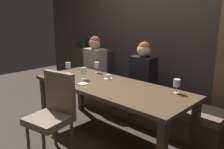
{
  "coord_description": "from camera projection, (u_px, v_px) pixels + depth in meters",
  "views": [
    {
      "loc": [
        2.05,
        -2.09,
        1.62
      ],
      "look_at": [
        -0.06,
        0.12,
        0.84
      ],
      "focal_mm": 37.97,
      "sensor_mm": 36.0,
      "label": 1
    }
  ],
  "objects": [
    {
      "name": "chair_near_side",
      "position": [
        54.0,
        109.0,
        2.72
      ],
      "size": [
        0.51,
        0.51,
        0.98
      ],
      "color": "brown",
      "rests_on": "ground"
    },
    {
      "name": "folded_napkin",
      "position": [
        83.0,
        84.0,
        3.07
      ],
      "size": [
        0.11,
        0.1,
        0.01
      ],
      "primitive_type": "cube",
      "rotation": [
        0.0,
        0.0,
        0.05
      ],
      "color": "silver",
      "rests_on": "dining_table"
    },
    {
      "name": "diner_redhead",
      "position": [
        95.0,
        60.0,
        4.18
      ],
      "size": [
        0.36,
        0.24,
        0.8
      ],
      "color": "#9E9384",
      "rests_on": "banquette_bench"
    },
    {
      "name": "espresso_cup",
      "position": [
        108.0,
        77.0,
        3.31
      ],
      "size": [
        0.12,
        0.12,
        0.06
      ],
      "color": "white",
      "rests_on": "dining_table"
    },
    {
      "name": "back_wall_tiled",
      "position": [
        163.0,
        22.0,
        3.72
      ],
      "size": [
        6.0,
        0.12,
        3.0
      ],
      "primitive_type": "cube",
      "color": "#383330",
      "rests_on": "ground"
    },
    {
      "name": "banquette_bench",
      "position": [
        141.0,
        107.0,
        3.67
      ],
      "size": [
        2.5,
        0.44,
        0.45
      ],
      "color": "#4A3C2E",
      "rests_on": "ground"
    },
    {
      "name": "diner_bearded",
      "position": [
        143.0,
        70.0,
        3.52
      ],
      "size": [
        0.36,
        0.24,
        0.79
      ],
      "color": "black",
      "rests_on": "banquette_bench"
    },
    {
      "name": "dining_table",
      "position": [
        109.0,
        91.0,
        3.08
      ],
      "size": [
        2.2,
        0.84,
        0.74
      ],
      "color": "#493422",
      "rests_on": "ground"
    },
    {
      "name": "wine_glass_center_front",
      "position": [
        97.0,
        65.0,
        3.66
      ],
      "size": [
        0.08,
        0.08,
        0.16
      ],
      "color": "silver",
      "rests_on": "dining_table"
    },
    {
      "name": "ground",
      "position": [
        109.0,
        136.0,
        3.24
      ],
      "size": [
        9.0,
        9.0,
        0.0
      ],
      "primitive_type": "plane",
      "color": "#382D26"
    },
    {
      "name": "wine_glass_end_right",
      "position": [
        177.0,
        83.0,
        2.7
      ],
      "size": [
        0.08,
        0.08,
        0.16
      ],
      "color": "silver",
      "rests_on": "dining_table"
    },
    {
      "name": "wine_glass_near_right",
      "position": [
        84.0,
        71.0,
        3.28
      ],
      "size": [
        0.08,
        0.08,
        0.16
      ],
      "color": "silver",
      "rests_on": "dining_table"
    },
    {
      "name": "wine_glass_near_left",
      "position": [
        68.0,
        66.0,
        3.63
      ],
      "size": [
        0.08,
        0.08,
        0.16
      ],
      "color": "silver",
      "rests_on": "dining_table"
    },
    {
      "name": "wine_bottle_dark_red",
      "position": [
        83.0,
        42.0,
        4.84
      ],
      "size": [
        0.08,
        0.08,
        0.33
      ],
      "color": "black",
      "rests_on": "back_counter"
    },
    {
      "name": "back_counter",
      "position": [
        91.0,
        71.0,
        4.89
      ],
      "size": [
        1.1,
        0.28,
        0.95
      ],
      "primitive_type": "cube",
      "color": "#2F2B29",
      "rests_on": "ground"
    }
  ]
}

